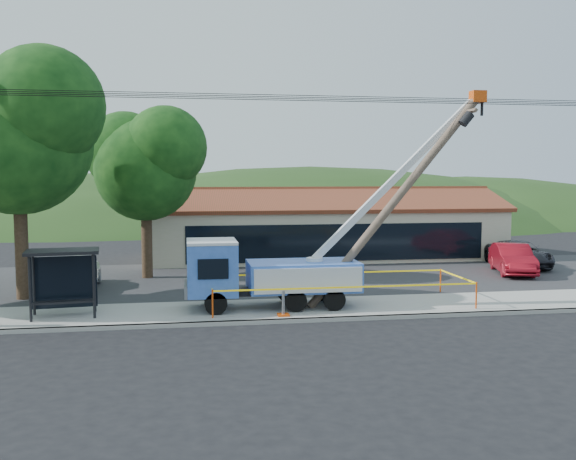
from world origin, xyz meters
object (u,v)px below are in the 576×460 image
(car_red, at_px, (512,275))
(car_dark, at_px, (518,268))
(utility_truck, at_px, (270,270))
(car_silver, at_px, (78,290))
(bus_shelter, at_px, (63,267))
(leaning_pole, at_px, (403,191))

(car_red, distance_m, car_dark, 2.93)
(utility_truck, relative_size, car_silver, 2.64)
(car_dark, bearing_deg, bus_shelter, -151.74)
(car_silver, height_order, car_red, car_red)
(bus_shelter, distance_m, car_dark, 25.71)
(car_red, bearing_deg, leaning_pole, -124.52)
(utility_truck, height_order, car_red, utility_truck)
(leaning_pole, bearing_deg, car_dark, 42.34)
(car_silver, relative_size, car_red, 0.95)
(utility_truck, relative_size, car_red, 2.51)
(utility_truck, relative_size, car_dark, 2.29)
(leaning_pole, bearing_deg, utility_truck, 177.29)
(bus_shelter, xyz_separation_m, car_dark, (23.79, 9.53, -2.00))
(utility_truck, bearing_deg, car_dark, 30.25)
(car_silver, xyz_separation_m, car_dark, (24.26, 3.24, 0.00))
(bus_shelter, xyz_separation_m, car_red, (22.10, 7.14, -2.00))
(leaning_pole, height_order, car_red, leaning_pole)
(bus_shelter, bearing_deg, utility_truck, -4.80)
(car_silver, distance_m, car_dark, 24.48)
(utility_truck, xyz_separation_m, car_dark, (15.91, 9.28, -1.66))
(car_red, bearing_deg, car_silver, -161.52)
(utility_truck, distance_m, leaning_pole, 6.30)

